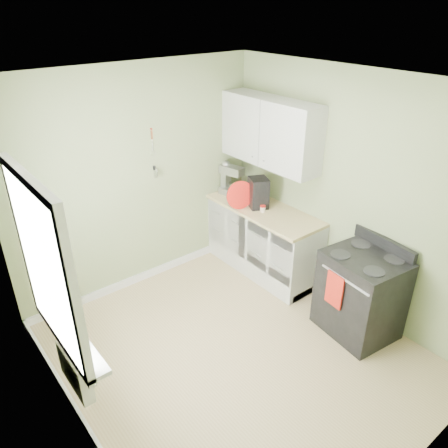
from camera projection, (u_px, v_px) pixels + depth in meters
floor at (236, 354)px, 4.54m from camera, size 3.20×3.60×0.02m
ceiling at (241, 83)px, 3.28m from camera, size 3.20×3.60×0.02m
wall_back at (139, 181)px, 5.16m from camera, size 3.20×0.02×2.70m
wall_left at (61, 313)px, 3.02m from camera, size 0.02×3.60×2.70m
wall_right at (349, 195)px, 4.80m from camera, size 0.02×3.60×2.70m
base_cabinets at (263, 241)px, 5.75m from camera, size 0.60×1.60×0.87m
countertop at (264, 210)px, 5.53m from camera, size 0.64×1.60×0.04m
upper_cabinets at (270, 132)px, 5.23m from camera, size 0.35×1.40×0.80m
window at (45, 268)px, 3.15m from camera, size 0.06×1.14×1.44m
window_sill at (70, 335)px, 3.50m from camera, size 0.18×1.14×0.04m
radiator at (75, 371)px, 3.60m from camera, size 0.12×0.50×0.35m
wall_utensils at (154, 161)px, 5.15m from camera, size 0.02×0.14×0.58m
stove at (361, 294)px, 4.65m from camera, size 0.76×0.84×1.06m
stand_mixer at (231, 181)px, 5.85m from camera, size 0.29×0.39×0.43m
kettle at (235, 199)px, 5.55m from camera, size 0.18×0.11×0.19m
coffee_maker at (258, 194)px, 5.48m from camera, size 0.30×0.31×0.39m
red_tray at (240, 195)px, 5.44m from camera, size 0.37×0.16×0.36m
jar at (263, 209)px, 5.42m from camera, size 0.07×0.07×0.08m
plant_a at (77, 329)px, 3.29m from camera, size 0.20×0.16×0.32m
plant_b at (71, 323)px, 3.38m from camera, size 0.20×0.21×0.29m
plant_c at (49, 293)px, 3.72m from camera, size 0.23×0.23×0.30m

